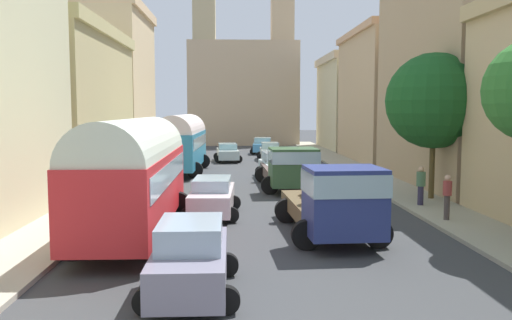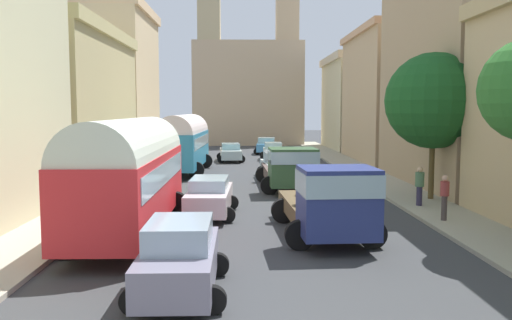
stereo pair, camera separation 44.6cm
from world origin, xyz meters
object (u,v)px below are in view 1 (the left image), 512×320
at_px(parked_bus_1, 182,141).
at_px(car_1, 270,151).
at_px(car_5, 228,152).
at_px(cargo_truck_1, 289,167).
at_px(pedestrian_1, 421,185).
at_px(car_4, 212,197).
at_px(cargo_truck_0, 333,200).
at_px(car_3, 191,258).
at_px(pedestrian_0, 447,195).
at_px(car_0, 276,165).
at_px(car_2, 263,146).
at_px(parked_bus_0, 134,172).

height_order(parked_bus_1, car_1, parked_bus_1).
bearing_deg(parked_bus_1, car_5, 69.52).
bearing_deg(cargo_truck_1, pedestrian_1, -46.09).
xyz_separation_m(car_4, pedestrian_1, (8.81, 1.32, 0.24)).
height_order(car_4, car_5, car_4).
distance_m(cargo_truck_0, car_1, 27.57).
xyz_separation_m(car_5, pedestrian_1, (8.48, -21.09, 0.27)).
height_order(car_3, pedestrian_1, pedestrian_1).
xyz_separation_m(parked_bus_1, cargo_truck_0, (6.62, -18.64, -0.82)).
bearing_deg(cargo_truck_0, pedestrian_0, 25.89).
xyz_separation_m(cargo_truck_0, car_4, (-4.05, 4.01, -0.53)).
bearing_deg(cargo_truck_0, car_0, 92.29).
height_order(car_2, pedestrian_1, pedestrian_1).
height_order(cargo_truck_0, car_4, cargo_truck_0).
distance_m(parked_bus_1, pedestrian_0, 19.92).
distance_m(cargo_truck_1, car_5, 16.18).
bearing_deg(cargo_truck_1, car_0, 93.54).
height_order(parked_bus_0, car_1, parked_bus_0).
distance_m(cargo_truck_1, car_2, 23.28).
distance_m(car_1, pedestrian_0, 25.77).
relative_size(cargo_truck_0, car_2, 1.57).
distance_m(parked_bus_0, car_2, 33.60).
height_order(cargo_truck_1, pedestrian_0, cargo_truck_1).
distance_m(car_0, car_4, 12.08).
relative_size(car_2, pedestrian_0, 2.31).
bearing_deg(car_0, car_1, 87.91).
relative_size(parked_bus_0, car_0, 2.14).
distance_m(parked_bus_0, cargo_truck_1, 11.59).
distance_m(car_4, car_5, 22.41).
bearing_deg(car_3, car_5, 89.14).
height_order(cargo_truck_0, car_1, cargo_truck_0).
bearing_deg(car_4, car_1, 80.68).
bearing_deg(car_2, cargo_truck_0, -89.23).
relative_size(parked_bus_1, pedestrian_1, 5.10).
height_order(car_0, pedestrian_0, pedestrian_0).
bearing_deg(car_1, cargo_truck_0, -89.61).
bearing_deg(parked_bus_0, pedestrian_1, 21.59).
xyz_separation_m(parked_bus_1, car_3, (2.43, -23.63, -1.29)).
relative_size(car_3, pedestrian_0, 2.24).
bearing_deg(car_0, car_4, -106.49).
xyz_separation_m(car_4, pedestrian_0, (8.71, -1.75, 0.27)).
bearing_deg(pedestrian_0, pedestrian_1, 88.13).
distance_m(parked_bus_0, cargo_truck_0, 6.64).
height_order(parked_bus_1, cargo_truck_0, parked_bus_1).
height_order(car_5, pedestrian_0, pedestrian_0).
relative_size(parked_bus_0, cargo_truck_0, 1.43).
xyz_separation_m(parked_bus_1, car_5, (2.91, 7.78, -1.39)).
bearing_deg(cargo_truck_1, car_4, -119.53).
bearing_deg(cargo_truck_1, car_5, 102.13).
bearing_deg(parked_bus_0, cargo_truck_1, 57.47).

